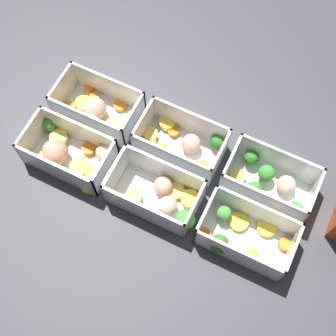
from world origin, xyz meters
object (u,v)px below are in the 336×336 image
at_px(container_near_center, 162,197).
at_px(container_far_right, 269,183).
at_px(container_near_right, 242,234).
at_px(container_far_left, 96,110).
at_px(container_far_center, 183,143).
at_px(container_near_left, 70,153).

relative_size(container_near_center, container_far_right, 1.05).
bearing_deg(container_near_center, container_near_right, -0.36).
bearing_deg(container_far_left, container_far_right, 0.81).
bearing_deg(container_near_right, container_far_right, 86.44).
bearing_deg(container_near_right, container_far_center, 145.45).
distance_m(container_far_left, container_far_right, 0.38).
height_order(container_far_left, container_far_right, same).
height_order(container_near_right, container_far_left, same).
bearing_deg(container_far_center, container_near_right, -34.55).
relative_size(container_far_left, container_far_right, 1.03).
relative_size(container_near_left, container_near_center, 1.00).
relative_size(container_near_left, container_far_right, 1.05).
bearing_deg(container_near_center, container_far_left, 151.66).
xyz_separation_m(container_near_right, container_far_center, (-0.18, 0.12, -0.00)).
distance_m(container_near_left, container_far_right, 0.39).
distance_m(container_near_center, container_far_left, 0.23).
bearing_deg(container_near_left, container_near_right, -0.62).
xyz_separation_m(container_near_left, container_near_right, (0.37, -0.00, 0.00)).
xyz_separation_m(container_near_left, container_far_center, (0.19, 0.12, 0.00)).
distance_m(container_near_right, container_far_center, 0.22).
bearing_deg(container_near_left, container_far_right, 16.69).
xyz_separation_m(container_near_center, container_near_right, (0.16, -0.00, 0.00)).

